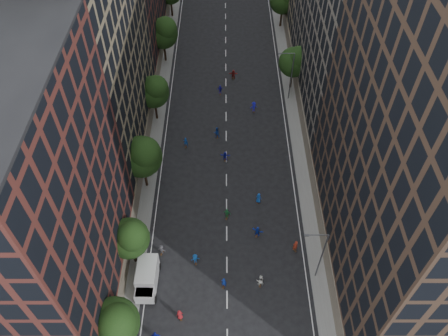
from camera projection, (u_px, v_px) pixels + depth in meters
name	position (u px, v px, depth m)	size (l,w,h in m)	color
ground	(226.00, 119.00, 70.86)	(240.00, 240.00, 0.00)	black
sidewalk_left	(157.00, 89.00, 75.75)	(4.00, 105.00, 0.15)	slate
sidewalk_right	(295.00, 89.00, 75.76)	(4.00, 105.00, 0.15)	slate
bldg_left_a	(23.00, 209.00, 40.42)	(14.00, 22.00, 30.00)	#52251F
bldg_left_b	(76.00, 45.00, 54.79)	(14.00, 26.00, 34.00)	#7F6F53
bldg_right_a	(430.00, 155.00, 40.83)	(14.00, 30.00, 36.00)	#443024
bldg_right_b	(362.00, 12.00, 61.13)	(14.00, 28.00, 33.00)	#655E53
tree_left_0	(115.00, 323.00, 42.48)	(5.20, 5.20, 8.83)	black
tree_left_1	(130.00, 238.00, 49.40)	(4.80, 4.80, 8.21)	black
tree_left_2	(142.00, 156.00, 56.72)	(5.60, 5.60, 9.45)	black
tree_left_3	(154.00, 91.00, 66.39)	(5.00, 5.00, 8.58)	black
tree_left_4	(163.00, 32.00, 76.75)	(5.40, 5.40, 9.08)	black
tree_right_a	(295.00, 61.00, 71.83)	(5.00, 5.00, 8.39)	black
streetlamp_near	(320.00, 254.00, 48.47)	(2.64, 0.22, 9.06)	#595B60
streetlamp_far	(290.00, 74.00, 70.29)	(2.64, 0.22, 9.06)	#595B60
cargo_van	(147.00, 278.00, 50.59)	(2.54, 5.25, 2.77)	silver
skater_1	(224.00, 283.00, 50.83)	(0.64, 0.42, 1.74)	#122E98
skater_3	(195.00, 259.00, 52.94)	(1.05, 0.60, 1.62)	#13489B
skater_5	(257.00, 232.00, 55.55)	(1.50, 0.48, 1.61)	#152FAA
skater_6	(180.00, 315.00, 48.33)	(0.79, 0.52, 1.63)	#A31B21
skater_7	(295.00, 246.00, 54.05)	(0.67, 0.44, 1.83)	maroon
skater_8	(260.00, 280.00, 50.93)	(0.92, 0.72, 1.89)	white
skater_9	(161.00, 250.00, 53.87)	(0.96, 0.55, 1.49)	#424146
skater_10	(227.00, 214.00, 57.28)	(1.04, 0.43, 1.78)	#22733B
skater_11	(225.00, 156.00, 64.26)	(1.44, 0.46, 1.55)	#131AA1
skater_12	(259.00, 198.00, 59.04)	(0.82, 0.53, 1.67)	#124094
skater_13	(186.00, 142.00, 66.05)	(0.63, 0.42, 1.74)	#1444A3
skater_14	(217.00, 133.00, 67.35)	(0.91, 0.71, 1.87)	#123499
skater_15	(254.00, 107.00, 71.37)	(1.18, 0.68, 1.83)	#1616B8
skater_16	(220.00, 90.00, 74.39)	(1.01, 0.42, 1.73)	#1C15B2
skater_17	(233.00, 74.00, 77.27)	(1.55, 0.49, 1.67)	maroon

